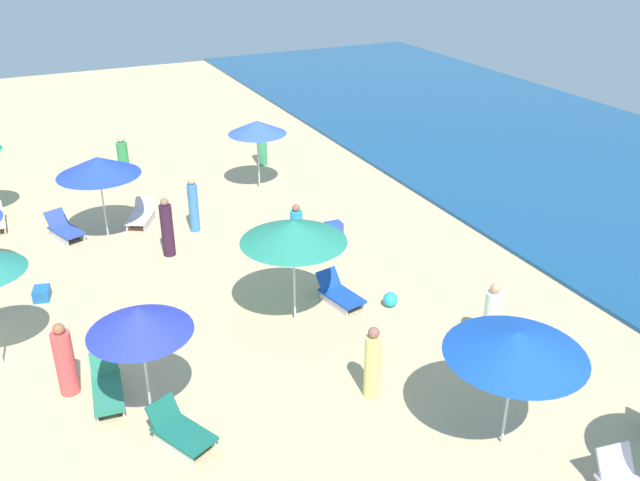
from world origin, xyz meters
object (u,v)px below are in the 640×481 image
(lounge_chair_3_0, at_px, (141,216))
(beachgoer_1, at_px, (297,231))
(lounge_chair_3_1, at_px, (65,229))
(lounge_chair_7_1, at_px, (107,388))
(lounge_chair_5_0, at_px, (339,293))
(umbrella_5, at_px, (293,231))
(cooler_box_2, at_px, (334,228))
(beachgoer_4, at_px, (167,229))
(beachgoer_6, at_px, (193,206))
(umbrella_7, at_px, (139,320))
(beachgoer_7, at_px, (123,160))
(beachgoer_3, at_px, (372,364))
(beachgoer_2, at_px, (65,361))
(umbrella_3, at_px, (98,166))
(beachgoer_0, at_px, (262,145))
(umbrella_2, at_px, (257,127))
(lounge_chair_7_0, at_px, (180,431))
(beachgoer_5, at_px, (492,316))
(cooler_box_0, at_px, (42,294))
(umbrella_9, at_px, (516,343))
(beach_ball_1, at_px, (390,299))

(lounge_chair_3_0, relative_size, beachgoer_1, 0.95)
(lounge_chair_3_1, relative_size, lounge_chair_7_1, 0.95)
(lounge_chair_5_0, bearing_deg, umbrella_5, 178.62)
(lounge_chair_5_0, distance_m, cooler_box_2, 4.05)
(beachgoer_4, distance_m, beachgoer_6, 1.67)
(umbrella_7, relative_size, beachgoer_7, 1.56)
(beachgoer_3, height_order, beachgoer_6, beachgoer_6)
(lounge_chair_7_1, relative_size, beachgoer_2, 0.94)
(umbrella_3, bearing_deg, beachgoer_0, 122.15)
(umbrella_2, height_order, lounge_chair_5_0, umbrella_2)
(lounge_chair_7_0, bearing_deg, beachgoer_6, 46.05)
(umbrella_7, relative_size, lounge_chair_7_0, 1.81)
(lounge_chair_3_0, distance_m, beachgoer_1, 5.29)
(beachgoer_5, relative_size, cooler_box_0, 3.17)
(lounge_chair_3_0, relative_size, lounge_chair_7_1, 0.95)
(beachgoer_7, bearing_deg, cooler_box_2, -131.73)
(umbrella_3, relative_size, beachgoer_1, 1.66)
(lounge_chair_3_0, distance_m, umbrella_7, 9.55)
(beachgoer_5, bearing_deg, umbrella_9, -47.65)
(umbrella_3, relative_size, beachgoer_3, 1.57)
(beachgoer_1, xyz_separation_m, beachgoer_6, (-2.73, -2.17, 0.11))
(umbrella_5, relative_size, lounge_chair_5_0, 1.82)
(umbrella_5, bearing_deg, beachgoer_3, 4.49)
(beachgoer_4, height_order, beachgoer_6, beachgoer_4)
(lounge_chair_5_0, distance_m, umbrella_9, 6.03)
(umbrella_9, height_order, beachgoer_5, umbrella_9)
(lounge_chair_7_0, relative_size, beachgoer_1, 0.92)
(umbrella_9, relative_size, beachgoer_4, 1.44)
(beachgoer_7, bearing_deg, cooler_box_0, 169.27)
(beachgoer_3, relative_size, cooler_box_0, 3.37)
(lounge_chair_3_0, height_order, beach_ball_1, lounge_chair_3_0)
(beachgoer_4, height_order, beachgoer_7, beachgoer_4)
(umbrella_2, height_order, beachgoer_7, umbrella_2)
(beachgoer_2, bearing_deg, beachgoer_4, 64.96)
(beach_ball_1, bearing_deg, lounge_chair_5_0, -123.46)
(lounge_chair_3_0, height_order, beachgoer_0, beachgoer_0)
(umbrella_3, height_order, cooler_box_0, umbrella_3)
(beachgoer_6, height_order, cooler_box_2, beachgoer_6)
(lounge_chair_7_0, bearing_deg, beach_ball_1, -3.57)
(umbrella_5, height_order, beachgoer_5, umbrella_5)
(umbrella_3, xyz_separation_m, lounge_chair_5_0, (6.22, 4.53, -2.00))
(lounge_chair_3_0, bearing_deg, beachgoer_1, -19.19)
(beachgoer_5, relative_size, beachgoer_6, 0.88)
(beach_ball_1, bearing_deg, beachgoer_1, -165.28)
(umbrella_5, distance_m, cooler_box_2, 5.37)
(lounge_chair_5_0, bearing_deg, cooler_box_2, 53.84)
(lounge_chair_7_1, height_order, cooler_box_0, lounge_chair_7_1)
(beachgoer_5, xyz_separation_m, beachgoer_6, (-8.62, -4.32, 0.12))
(beachgoer_1, bearing_deg, lounge_chair_7_1, -80.25)
(umbrella_3, relative_size, beachgoer_7, 1.56)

